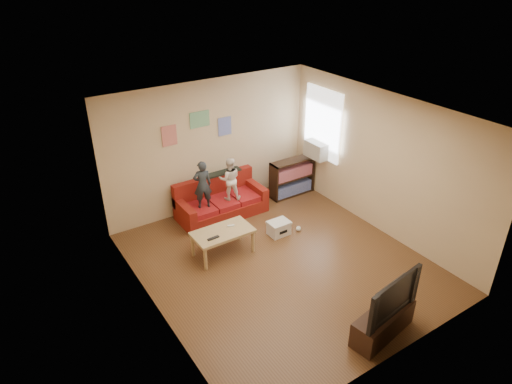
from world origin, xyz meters
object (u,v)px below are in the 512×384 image
child_b (230,179)px  coffee_table (223,234)px  sofa (220,202)px  file_box (279,228)px  television (388,295)px  bookshelf (292,179)px  child_a (203,185)px  tv_stand (383,323)px

child_b → coffee_table: child_b is taller
sofa → file_box: size_ratio=4.45×
sofa → file_box: 1.42m
sofa → television: size_ratio=1.65×
television → coffee_table: bearing=99.4°
child_b → bookshelf: size_ratio=0.86×
child_b → child_a: bearing=24.6°
sofa → television: television is taller
coffee_table → tv_stand: bearing=-72.5°
child_b → television: size_ratio=0.82×
television → sofa: bearing=85.6°
sofa → television: bearing=-86.3°
child_b → sofa: bearing=-22.9°
file_box → child_b: bearing=109.6°
bookshelf → file_box: size_ratio=2.56×
child_b → television: child_b is taller
tv_stand → coffee_table: bearing=97.9°
coffee_table → file_box: bearing=-1.5°
sofa → child_b: (0.15, -0.16, 0.56)m
sofa → tv_stand: 4.20m
bookshelf → file_box: (-1.20, -1.18, -0.23)m
bookshelf → file_box: bearing=-135.6°
sofa → bookshelf: (1.75, -0.12, 0.10)m
coffee_table → bookshelf: bearing=25.4°
coffee_table → tv_stand: (0.92, -2.93, -0.21)m
sofa → bookshelf: 1.76m
child_a → child_b: size_ratio=1.09×
tv_stand → bookshelf: bearing=60.4°
bookshelf → tv_stand: size_ratio=0.96×
child_a → file_box: size_ratio=2.41×
child_b → coffee_table: (-0.80, -1.11, -0.41)m
sofa → television: (0.27, -4.20, 0.45)m
coffee_table → television: television is taller
child_a → file_box: child_a is taller
sofa → bookshelf: size_ratio=1.74×
sofa → bookshelf: bearing=-4.0°
coffee_table → file_box: coffee_table is taller
child_b → coffee_table: bearing=78.7°
sofa → child_a: child_a is taller
child_a → child_b: 0.60m
coffee_table → television: bearing=-72.5°
sofa → child_b: 0.60m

